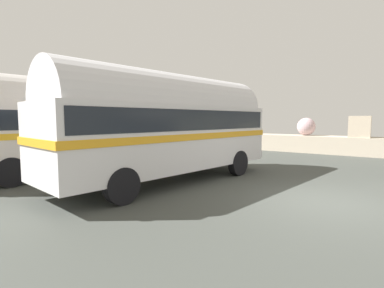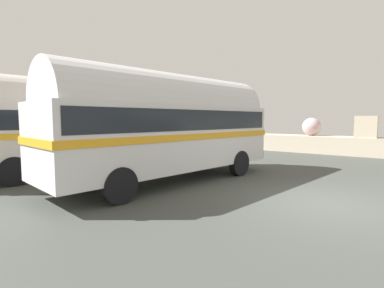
{
  "view_description": "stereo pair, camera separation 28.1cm",
  "coord_description": "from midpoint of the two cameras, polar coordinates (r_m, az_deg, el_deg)",
  "views": [
    {
      "loc": [
        1.51,
        -8.02,
        2.19
      ],
      "look_at": [
        -4.27,
        -0.03,
        1.33
      ],
      "focal_mm": 27.02,
      "sensor_mm": 36.0,
      "label": 1
    },
    {
      "loc": [
        1.73,
        -7.85,
        2.19
      ],
      "look_at": [
        -4.27,
        -0.03,
        1.33
      ],
      "focal_mm": 27.02,
      "sensor_mm": 36.0,
      "label": 2
    }
  ],
  "objects": [
    {
      "name": "vintage_coach",
      "position": [
        9.87,
        -5.51,
        4.16
      ],
      "size": [
        3.47,
        8.82,
        3.7
      ],
      "rotation": [
        0.0,
        0.0,
        -0.12
      ],
      "color": "black",
      "rests_on": "ground"
    },
    {
      "name": "breakwater",
      "position": [
        19.84,
        31.15,
        -0.01
      ],
      "size": [
        31.36,
        2.32,
        2.43
      ],
      "color": "#B9AC96",
      "rests_on": "ground"
    },
    {
      "name": "ground",
      "position": [
        8.39,
        23.85,
        -10.51
      ],
      "size": [
        32.0,
        26.0,
        0.02
      ],
      "color": "#40443F"
    },
    {
      "name": "second_coach",
      "position": [
        12.69,
        -22.89,
        3.97
      ],
      "size": [
        3.51,
        8.82,
        3.7
      ],
      "rotation": [
        0.0,
        0.0,
        -0.13
      ],
      "color": "black",
      "rests_on": "ground"
    }
  ]
}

